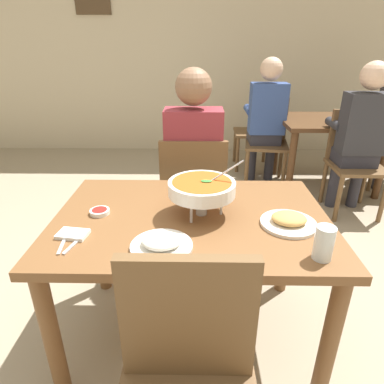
% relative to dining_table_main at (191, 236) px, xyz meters
% --- Properties ---
extents(ground_plane, '(16.00, 16.00, 0.00)m').
position_rel_dining_table_main_xyz_m(ground_plane, '(0.00, 0.00, -0.61)').
color(ground_plane, gray).
extents(cafe_rear_partition, '(10.00, 0.10, 3.00)m').
position_rel_dining_table_main_xyz_m(cafe_rear_partition, '(0.00, 3.41, 0.89)').
color(cafe_rear_partition, beige).
rests_on(cafe_rear_partition, ground_plane).
extents(dining_table_main, '(1.24, 0.84, 0.72)m').
position_rel_dining_table_main_xyz_m(dining_table_main, '(0.00, 0.00, 0.00)').
color(dining_table_main, brown).
rests_on(dining_table_main, ground_plane).
extents(chair_diner_main, '(0.44, 0.44, 0.90)m').
position_rel_dining_table_main_xyz_m(chair_diner_main, '(-0.00, 0.71, -0.10)').
color(chair_diner_main, brown).
rests_on(chair_diner_main, ground_plane).
extents(diner_main, '(0.40, 0.45, 1.31)m').
position_rel_dining_table_main_xyz_m(diner_main, '(0.00, 0.74, 0.13)').
color(diner_main, '#2D2D38').
rests_on(diner_main, ground_plane).
extents(curry_bowl, '(0.33, 0.30, 0.26)m').
position_rel_dining_table_main_xyz_m(curry_bowl, '(0.05, 0.02, 0.24)').
color(curry_bowl, silver).
rests_on(curry_bowl, dining_table_main).
extents(rice_plate, '(0.24, 0.24, 0.06)m').
position_rel_dining_table_main_xyz_m(rice_plate, '(-0.11, -0.26, 0.13)').
color(rice_plate, white).
rests_on(rice_plate, dining_table_main).
extents(appetizer_plate, '(0.24, 0.24, 0.06)m').
position_rel_dining_table_main_xyz_m(appetizer_plate, '(0.42, -0.08, 0.13)').
color(appetizer_plate, white).
rests_on(appetizer_plate, dining_table_main).
extents(sauce_dish, '(0.09, 0.09, 0.02)m').
position_rel_dining_table_main_xyz_m(sauce_dish, '(-0.42, 0.01, 0.12)').
color(sauce_dish, white).
rests_on(sauce_dish, dining_table_main).
extents(napkin_folded, '(0.13, 0.10, 0.02)m').
position_rel_dining_table_main_xyz_m(napkin_folded, '(-0.48, -0.18, 0.12)').
color(napkin_folded, white).
rests_on(napkin_folded, dining_table_main).
extents(fork_utensil, '(0.03, 0.17, 0.01)m').
position_rel_dining_table_main_xyz_m(fork_utensil, '(-0.50, -0.23, 0.11)').
color(fork_utensil, silver).
rests_on(fork_utensil, dining_table_main).
extents(spoon_utensil, '(0.05, 0.17, 0.01)m').
position_rel_dining_table_main_xyz_m(spoon_utensil, '(-0.45, -0.23, 0.11)').
color(spoon_utensil, silver).
rests_on(spoon_utensil, dining_table_main).
extents(drink_glass, '(0.07, 0.07, 0.13)m').
position_rel_dining_table_main_xyz_m(drink_glass, '(0.48, -0.32, 0.17)').
color(drink_glass, silver).
rests_on(drink_glass, dining_table_main).
extents(dining_table_far, '(1.00, 0.80, 0.72)m').
position_rel_dining_table_main_xyz_m(dining_table_far, '(1.38, 2.06, -0.02)').
color(dining_table_far, '#51331C').
rests_on(dining_table_far, ground_plane).
extents(chair_bg_middle, '(0.50, 0.50, 0.90)m').
position_rel_dining_table_main_xyz_m(chair_bg_middle, '(0.77, 2.20, -0.10)').
color(chair_bg_middle, brown).
rests_on(chair_bg_middle, ground_plane).
extents(chair_bg_right, '(0.45, 0.45, 0.90)m').
position_rel_dining_table_main_xyz_m(chair_bg_right, '(1.43, 1.52, -0.10)').
color(chair_bg_right, brown).
rests_on(chair_bg_right, ground_plane).
extents(chair_bg_corner, '(0.45, 0.45, 0.90)m').
position_rel_dining_table_main_xyz_m(chair_bg_corner, '(0.79, 2.63, -0.10)').
color(chair_bg_corner, brown).
rests_on(chair_bg_corner, ground_plane).
extents(patron_bg_middle, '(0.40, 0.45, 1.31)m').
position_rel_dining_table_main_xyz_m(patron_bg_middle, '(0.73, 2.13, 0.13)').
color(patron_bg_middle, '#2D2D38').
rests_on(patron_bg_middle, ground_plane).
extents(patron_bg_right, '(0.40, 0.45, 1.31)m').
position_rel_dining_table_main_xyz_m(patron_bg_right, '(1.41, 1.47, 0.13)').
color(patron_bg_right, '#2D2D38').
rests_on(patron_bg_right, ground_plane).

